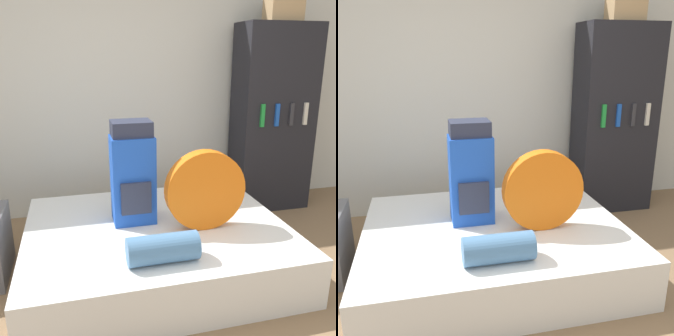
{
  "view_description": "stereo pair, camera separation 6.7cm",
  "coord_description": "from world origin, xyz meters",
  "views": [
    {
      "loc": [
        -0.55,
        -1.74,
        1.64
      ],
      "look_at": [
        0.12,
        0.83,
        0.82
      ],
      "focal_mm": 40.0,
      "sensor_mm": 36.0,
      "label": 1
    },
    {
      "loc": [
        -0.48,
        -1.76,
        1.64
      ],
      "look_at": [
        0.12,
        0.83,
        0.82
      ],
      "focal_mm": 40.0,
      "sensor_mm": 36.0,
      "label": 2
    }
  ],
  "objects": [
    {
      "name": "wall_back",
      "position": [
        0.0,
        2.11,
        1.3
      ],
      "size": [
        8.0,
        0.05,
        2.6
      ],
      "color": "silver",
      "rests_on": "ground_plane"
    },
    {
      "name": "bed",
      "position": [
        0.02,
        0.83,
        0.18
      ],
      "size": [
        1.96,
        1.6,
        0.37
      ],
      "color": "white",
      "rests_on": "ground_plane"
    },
    {
      "name": "backpack",
      "position": [
        -0.13,
        0.95,
        0.75
      ],
      "size": [
        0.32,
        0.28,
        0.79
      ],
      "color": "blue",
      "rests_on": "bed"
    },
    {
      "name": "tent_bag",
      "position": [
        0.36,
        0.7,
        0.67
      ],
      "size": [
        0.6,
        0.11,
        0.6
      ],
      "color": "orange",
      "rests_on": "bed"
    },
    {
      "name": "sleeping_roll",
      "position": [
        -0.06,
        0.29,
        0.46
      ],
      "size": [
        0.45,
        0.19,
        0.19
      ],
      "color": "teal",
      "rests_on": "bed"
    },
    {
      "name": "bookshelf",
      "position": [
        1.51,
        1.79,
        0.97
      ],
      "size": [
        0.8,
        0.44,
        1.93
      ],
      "color": "black",
      "rests_on": "ground_plane"
    },
    {
      "name": "cardboard_box",
      "position": [
        1.52,
        1.77,
        2.04
      ],
      "size": [
        0.35,
        0.21,
        0.23
      ],
      "color": "tan",
      "rests_on": "bookshelf"
    }
  ]
}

